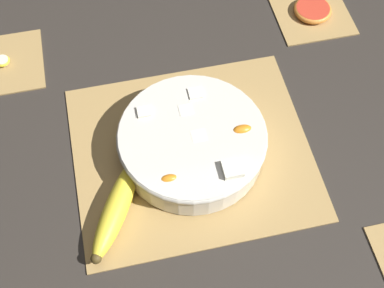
{
  "coord_description": "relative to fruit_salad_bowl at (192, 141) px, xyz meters",
  "views": [
    {
      "loc": [
        -0.1,
        -0.46,
        0.79
      ],
      "look_at": [
        0.0,
        0.0,
        0.03
      ],
      "focal_mm": 50.0,
      "sensor_mm": 36.0,
      "label": 1
    }
  ],
  "objects": [
    {
      "name": "bamboo_mat_center",
      "position": [
        -0.0,
        0.0,
        -0.04
      ],
      "size": [
        0.4,
        0.35,
        0.01
      ],
      "color": "#A8844C",
      "rests_on": "ground_plane"
    },
    {
      "name": "whole_banana",
      "position": [
        -0.14,
        -0.09,
        -0.01
      ],
      "size": [
        0.12,
        0.18,
        0.04
      ],
      "color": "yellow",
      "rests_on": "bamboo_mat_center"
    },
    {
      "name": "banana_coin_single",
      "position": [
        -0.31,
        0.27,
        -0.03
      ],
      "size": [
        0.03,
        0.03,
        0.01
      ],
      "color": "#F7EFC6",
      "rests_on": "coaster_mat_far_left"
    },
    {
      "name": "ground_plane",
      "position": [
        -0.0,
        0.0,
        -0.04
      ],
      "size": [
        6.0,
        6.0,
        0.0
      ],
      "primitive_type": "plane",
      "color": "#2D2823"
    },
    {
      "name": "grapefruit_slice",
      "position": [
        0.31,
        0.27,
        -0.03
      ],
      "size": [
        0.08,
        0.08,
        0.01
      ],
      "color": "red",
      "rests_on": "coaster_mat_far_right"
    },
    {
      "name": "coaster_mat_far_right",
      "position": [
        0.31,
        0.27,
        -0.04
      ],
      "size": [
        0.15,
        0.15,
        0.01
      ],
      "color": "#A8844C",
      "rests_on": "ground_plane"
    },
    {
      "name": "fruit_salad_bowl",
      "position": [
        0.0,
        0.0,
        0.0
      ],
      "size": [
        0.25,
        0.25,
        0.07
      ],
      "color": "silver",
      "rests_on": "bamboo_mat_center"
    },
    {
      "name": "coaster_mat_far_left",
      "position": [
        -0.31,
        0.27,
        -0.04
      ],
      "size": [
        0.15,
        0.15,
        0.01
      ],
      "color": "#A8844C",
      "rests_on": "ground_plane"
    }
  ]
}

